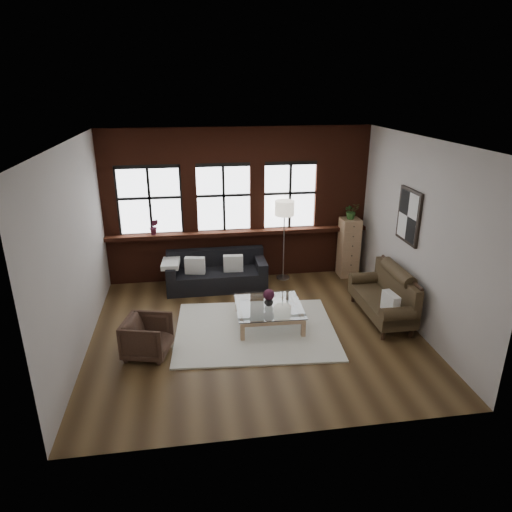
{
  "coord_description": "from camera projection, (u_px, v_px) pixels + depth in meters",
  "views": [
    {
      "loc": [
        -1.02,
        -6.8,
        3.98
      ],
      "look_at": [
        0.1,
        0.6,
        1.15
      ],
      "focal_mm": 32.0,
      "sensor_mm": 36.0,
      "label": 1
    }
  ],
  "objects": [
    {
      "name": "dark_sofa",
      "position": [
        217.0,
        271.0,
        9.39
      ],
      "size": [
        2.03,
        0.82,
        0.74
      ],
      "primitive_type": null,
      "color": "black",
      "rests_on": "floor"
    },
    {
      "name": "pillow_settee",
      "position": [
        390.0,
        303.0,
        7.59
      ],
      "size": [
        0.18,
        0.39,
        0.34
      ],
      "primitive_type": "cube",
      "rotation": [
        0.0,
        0.0,
        0.11
      ],
      "color": "silver",
      "rests_on": "vintage_settee"
    },
    {
      "name": "drawer_chest",
      "position": [
        349.0,
        248.0,
        9.9
      ],
      "size": [
        0.4,
        0.4,
        1.3
      ],
      "primitive_type": "cube",
      "color": "#A8805B",
      "rests_on": "floor"
    },
    {
      "name": "sill_plant",
      "position": [
        154.0,
        227.0,
        9.3
      ],
      "size": [
        0.2,
        0.17,
        0.33
      ],
      "primitive_type": "imported",
      "rotation": [
        0.0,
        0.0,
        -0.11
      ],
      "color": "#4B192E",
      "rests_on": "sill_ledge"
    },
    {
      "name": "sill_ledge",
      "position": [
        239.0,
        232.0,
        9.64
      ],
      "size": [
        5.5,
        0.3,
        0.08
      ],
      "primitive_type": "cube",
      "color": "#491D11",
      "rests_on": "brick_backwall"
    },
    {
      "name": "flowers",
      "position": [
        269.0,
        295.0,
        7.86
      ],
      "size": [
        0.2,
        0.2,
        0.2
      ],
      "primitive_type": "sphere",
      "color": "#4B192E",
      "rests_on": "vase"
    },
    {
      "name": "vintage_settee",
      "position": [
        382.0,
        295.0,
        8.12
      ],
      "size": [
        0.75,
        1.68,
        0.9
      ],
      "primitive_type": null,
      "color": "#3B2E1B",
      "rests_on": "floor"
    },
    {
      "name": "shag_rug",
      "position": [
        255.0,
        330.0,
        7.84
      ],
      "size": [
        2.86,
        2.33,
        0.03
      ],
      "primitive_type": "cube",
      "rotation": [
        0.0,
        0.0,
        -0.08
      ],
      "color": "silver",
      "rests_on": "floor"
    },
    {
      "name": "potted_plant_top",
      "position": [
        351.0,
        211.0,
        9.61
      ],
      "size": [
        0.32,
        0.28,
        0.35
      ],
      "primitive_type": "imported",
      "rotation": [
        0.0,
        0.0,
        0.04
      ],
      "color": "#2D5923",
      "rests_on": "drawer_chest"
    },
    {
      "name": "window_left",
      "position": [
        150.0,
        201.0,
        9.23
      ],
      "size": [
        1.38,
        0.1,
        1.5
      ],
      "primitive_type": null,
      "color": "black",
      "rests_on": "brick_backwall"
    },
    {
      "name": "floor",
      "position": [
        255.0,
        331.0,
        7.84
      ],
      "size": [
        5.5,
        5.5,
        0.0
      ],
      "primitive_type": "plane",
      "color": "#422D18",
      "rests_on": "ground"
    },
    {
      "name": "coffee_table",
      "position": [
        269.0,
        315.0,
        8.0
      ],
      "size": [
        1.17,
        1.17,
        0.38
      ],
      "primitive_type": null,
      "rotation": [
        0.0,
        0.0,
        -0.03
      ],
      "color": "#A8805B",
      "rests_on": "shag_rug"
    },
    {
      "name": "wall_poster",
      "position": [
        409.0,
        216.0,
        7.84
      ],
      "size": [
        0.05,
        0.74,
        0.94
      ],
      "primitive_type": null,
      "color": "black",
      "rests_on": "wall_right"
    },
    {
      "name": "window_mid",
      "position": [
        224.0,
        199.0,
        9.44
      ],
      "size": [
        1.38,
        0.1,
        1.5
      ],
      "primitive_type": null,
      "color": "black",
      "rests_on": "brick_backwall"
    },
    {
      "name": "wall_right",
      "position": [
        417.0,
        235.0,
        7.66
      ],
      "size": [
        0.0,
        5.0,
        5.0
      ],
      "primitive_type": "plane",
      "rotation": [
        1.57,
        0.0,
        -1.57
      ],
      "color": "#B8B1AB",
      "rests_on": "ground"
    },
    {
      "name": "ceiling",
      "position": [
        255.0,
        141.0,
        6.71
      ],
      "size": [
        5.5,
        5.5,
        0.0
      ],
      "primitive_type": "plane",
      "rotation": [
        3.14,
        0.0,
        0.0
      ],
      "color": "white",
      "rests_on": "ground"
    },
    {
      "name": "floor_lamp",
      "position": [
        284.0,
        237.0,
        9.64
      ],
      "size": [
        0.4,
        0.4,
        1.88
      ],
      "primitive_type": null,
      "color": "#A5A5A8",
      "rests_on": "floor"
    },
    {
      "name": "armchair",
      "position": [
        147.0,
        337.0,
        7.06
      ],
      "size": [
        0.83,
        0.81,
        0.62
      ],
      "primitive_type": "imported",
      "rotation": [
        0.0,
        0.0,
        1.32
      ],
      "color": "#39261C",
      "rests_on": "floor"
    },
    {
      "name": "wall_back",
      "position": [
        238.0,
        205.0,
        9.59
      ],
      "size": [
        5.5,
        0.0,
        5.5
      ],
      "primitive_type": "plane",
      "rotation": [
        1.57,
        0.0,
        0.0
      ],
      "color": "#B8B1AB",
      "rests_on": "ground"
    },
    {
      "name": "vase",
      "position": [
        269.0,
        301.0,
        7.9
      ],
      "size": [
        0.2,
        0.2,
        0.17
      ],
      "primitive_type": "imported",
      "rotation": [
        0.0,
        0.0,
        -0.26
      ],
      "color": "#B2B2B2",
      "rests_on": "coffee_table"
    },
    {
      "name": "wall_front",
      "position": [
        289.0,
        317.0,
        4.96
      ],
      "size": [
        5.5,
        0.0,
        5.5
      ],
      "primitive_type": "plane",
      "rotation": [
        -1.57,
        0.0,
        0.0
      ],
      "color": "#B8B1AB",
      "rests_on": "ground"
    },
    {
      "name": "window_right",
      "position": [
        290.0,
        196.0,
        9.64
      ],
      "size": [
        1.38,
        0.1,
        1.5
      ],
      "primitive_type": null,
      "color": "black",
      "rests_on": "brick_backwall"
    },
    {
      "name": "pillow_a",
      "position": [
        195.0,
        265.0,
        9.17
      ],
      "size": [
        0.42,
        0.21,
        0.34
      ],
      "primitive_type": "cube",
      "rotation": [
        0.0,
        0.0,
        -0.19
      ],
      "color": "silver",
      "rests_on": "dark_sofa"
    },
    {
      "name": "pillow_b",
      "position": [
        233.0,
        263.0,
        9.28
      ],
      "size": [
        0.41,
        0.16,
        0.34
      ],
      "primitive_type": "cube",
      "rotation": [
        0.0,
        0.0,
        -0.06
      ],
      "color": "silver",
      "rests_on": "dark_sofa"
    },
    {
      "name": "brick_backwall",
      "position": [
        238.0,
        205.0,
        9.53
      ],
      "size": [
        5.5,
        0.12,
        3.2
      ],
      "primitive_type": null,
      "color": "#491D11",
      "rests_on": "floor"
    },
    {
      "name": "wall_left",
      "position": [
        76.0,
        252.0,
        6.89
      ],
      "size": [
        0.0,
        5.0,
        5.0
      ],
      "primitive_type": "plane",
      "rotation": [
        1.57,
        0.0,
        1.57
      ],
      "color": "#B8B1AB",
      "rests_on": "ground"
    }
  ]
}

